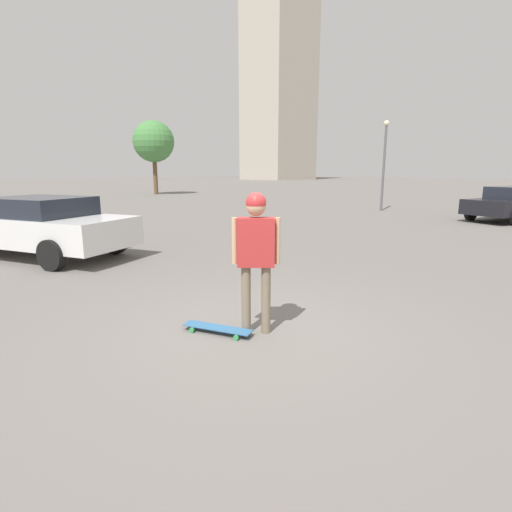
# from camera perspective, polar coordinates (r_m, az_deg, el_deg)

# --- Properties ---
(ground_plane) EXTENTS (220.00, 220.00, 0.00)m
(ground_plane) POSITION_cam_1_polar(r_m,az_deg,el_deg) (5.27, 0.00, -10.83)
(ground_plane) COLOR slate
(person) EXTENTS (0.47, 0.47, 1.80)m
(person) POSITION_cam_1_polar(r_m,az_deg,el_deg) (4.94, 0.00, 1.55)
(person) COLOR #7A6B56
(person) RESTS_ON ground_plane
(skateboard) EXTENTS (0.56, 0.93, 0.08)m
(skateboard) POSITION_cam_1_polar(r_m,az_deg,el_deg) (5.24, -5.52, -10.24)
(skateboard) COLOR #336693
(skateboard) RESTS_ON ground_plane
(car_parked_near) EXTENTS (3.57, 5.08, 1.44)m
(car_parked_near) POSITION_cam_1_polar(r_m,az_deg,el_deg) (10.94, -28.59, 3.86)
(car_parked_near) COLOR silver
(car_parked_near) RESTS_ON ground_plane
(building_block_distant) EXTENTS (12.84, 11.82, 37.01)m
(building_block_distant) POSITION_cam_1_polar(r_m,az_deg,el_deg) (94.13, 3.28, 22.21)
(building_block_distant) COLOR #B2A899
(building_block_distant) RESTS_ON ground_plane
(tree_distant) EXTENTS (3.46, 3.46, 6.18)m
(tree_distant) POSITION_cam_1_polar(r_m,az_deg,el_deg) (36.26, -14.42, 15.53)
(tree_distant) COLOR brown
(tree_distant) RESTS_ON ground_plane
(lamp_post) EXTENTS (0.28, 0.28, 4.49)m
(lamp_post) POSITION_cam_1_polar(r_m,az_deg,el_deg) (21.78, 17.86, 13.30)
(lamp_post) COLOR #59595E
(lamp_post) RESTS_ON ground_plane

